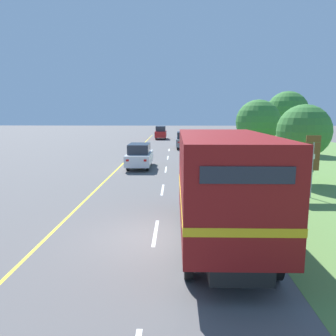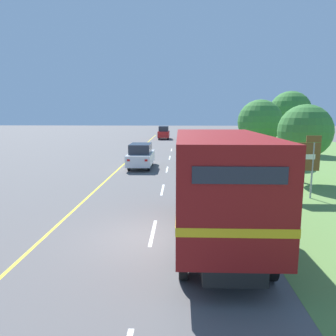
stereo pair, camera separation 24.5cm
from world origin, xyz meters
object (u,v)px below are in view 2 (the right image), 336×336
at_px(roadside_tree_far, 290,112).
at_px(delineator_post, 271,214).
at_px(horse_trailer_truck, 217,183).
at_px(roadside_tree_mid, 260,122).
at_px(lead_car_white, 141,156).
at_px(lead_car_grey_ahead, 186,140).
at_px(roadside_tree_near, 305,131).
at_px(highway_sign, 298,158).
at_px(lead_car_red_ahead, 164,133).

relative_size(roadside_tree_far, delineator_post, 6.83).
xyz_separation_m(horse_trailer_truck, roadside_tree_mid, (5.56, 17.76, 1.46)).
bearing_deg(roadside_tree_far, lead_car_white, -144.63).
xyz_separation_m(lead_car_white, roadside_tree_mid, (9.77, 3.07, 2.51)).
height_order(lead_car_white, roadside_tree_mid, roadside_tree_mid).
height_order(lead_car_grey_ahead, roadside_tree_mid, roadside_tree_mid).
xyz_separation_m(lead_car_grey_ahead, delineator_post, (2.64, -27.36, -0.49)).
distance_m(roadside_tree_mid, delineator_post, 16.90).
bearing_deg(roadside_tree_near, lead_car_white, 153.86).
bearing_deg(roadside_tree_far, roadside_tree_near, -104.96).
bearing_deg(roadside_tree_far, delineator_post, -109.22).
distance_m(horse_trailer_truck, roadside_tree_near, 11.48).
bearing_deg(roadside_tree_mid, roadside_tree_far, 56.38).
height_order(roadside_tree_mid, roadside_tree_far, roadside_tree_far).
height_order(lead_car_grey_ahead, highway_sign, highway_sign).
distance_m(lead_car_grey_ahead, lead_car_red_ahead, 14.61).
bearing_deg(lead_car_red_ahead, lead_car_grey_ahead, -76.73).
bearing_deg(roadside_tree_near, lead_car_red_ahead, 106.73).
bearing_deg(roadside_tree_far, lead_car_grey_ahead, 160.98).
relative_size(lead_car_white, roadside_tree_near, 0.95).
bearing_deg(lead_car_red_ahead, roadside_tree_far, -51.63).
height_order(lead_car_red_ahead, roadside_tree_mid, roadside_tree_mid).
xyz_separation_m(lead_car_grey_ahead, roadside_tree_mid, (6.00, -11.07, 2.47)).
bearing_deg(lead_car_grey_ahead, horse_trailer_truck, -89.12).
relative_size(highway_sign, roadside_tree_near, 0.66).
bearing_deg(lead_car_grey_ahead, roadside_tree_near, -70.79).
bearing_deg(roadside_tree_mid, roadside_tree_near, -85.03).
relative_size(lead_car_red_ahead, highway_sign, 1.34).
bearing_deg(delineator_post, lead_car_grey_ahead, 95.50).
xyz_separation_m(lead_car_grey_ahead, roadside_tree_near, (6.72, -19.28, 2.13)).
bearing_deg(lead_car_red_ahead, roadside_tree_near, -73.27).
xyz_separation_m(lead_car_grey_ahead, highway_sign, (5.05, -23.03, 1.02)).
bearing_deg(horse_trailer_truck, lead_car_grey_ahead, 90.88).
xyz_separation_m(highway_sign, roadside_tree_near, (1.67, 3.75, 1.10)).
relative_size(lead_car_grey_ahead, delineator_post, 4.56).
relative_size(lead_car_white, highway_sign, 1.44).
bearing_deg(delineator_post, lead_car_red_ahead, 98.20).
height_order(horse_trailer_truck, highway_sign, horse_trailer_truck).
bearing_deg(roadside_tree_near, lead_car_grey_ahead, 109.21).
bearing_deg(highway_sign, roadside_tree_near, 65.94).
xyz_separation_m(horse_trailer_truck, delineator_post, (2.20, 1.47, -1.50)).
distance_m(lead_car_grey_ahead, delineator_post, 27.50).
relative_size(lead_car_red_ahead, roadside_tree_near, 0.88).
relative_size(horse_trailer_truck, roadside_tree_far, 1.28).
bearing_deg(highway_sign, delineator_post, -119.08).
bearing_deg(highway_sign, roadside_tree_mid, 85.42).
bearing_deg(horse_trailer_truck, roadside_tree_far, 67.42).
xyz_separation_m(lead_car_grey_ahead, lead_car_red_ahead, (-3.35, 14.22, 0.05)).
bearing_deg(roadside_tree_mid, lead_car_white, -162.55).
bearing_deg(highway_sign, horse_trailer_truck, -128.46).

